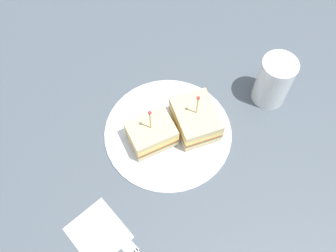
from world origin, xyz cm
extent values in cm
cube|color=#4C5660|center=(0.00, 0.00, -1.00)|extent=(103.96, 103.96, 2.00)
cylinder|color=white|center=(0.00, 0.00, 0.41)|extent=(26.19, 26.19, 0.82)
cube|color=beige|center=(1.14, -3.60, 1.40)|extent=(8.68, 10.10, 1.17)
cube|color=#478438|center=(1.14, -3.60, 2.19)|extent=(8.68, 10.10, 0.40)
cube|color=red|center=(1.14, -3.60, 2.64)|extent=(8.68, 10.10, 0.50)
cube|color=#F4D666|center=(1.14, -3.60, 3.66)|extent=(8.68, 10.10, 1.54)
cube|color=beige|center=(1.14, -3.60, 5.02)|extent=(8.68, 10.10, 1.17)
cylinder|color=tan|center=(1.14, -3.60, 8.07)|extent=(0.30, 0.30, 6.11)
sphere|color=red|center=(1.14, -3.60, 11.12)|extent=(0.70, 0.70, 0.70)
cube|color=beige|center=(-0.42, 5.65, 1.51)|extent=(10.70, 8.93, 1.39)
cube|color=#478438|center=(-0.42, 5.65, 2.41)|extent=(10.70, 8.93, 0.40)
cube|color=red|center=(-0.42, 5.65, 2.86)|extent=(10.70, 8.93, 0.50)
cube|color=#F4D666|center=(-0.42, 5.65, 3.84)|extent=(10.70, 8.93, 1.46)
cube|color=beige|center=(-0.42, 5.65, 5.26)|extent=(10.70, 8.93, 1.39)
cylinder|color=tan|center=(-0.42, 5.65, 8.18)|extent=(0.30, 0.30, 5.83)
sphere|color=red|center=(-0.42, 5.65, 11.09)|extent=(0.70, 0.70, 0.70)
cylinder|color=#B74C33|center=(-4.02, 23.19, 4.37)|extent=(6.33, 6.33, 8.74)
cylinder|color=white|center=(-4.02, 23.19, 5.63)|extent=(7.20, 7.20, 11.26)
cube|color=white|center=(17.20, -16.75, 0.07)|extent=(12.79, 12.41, 0.15)
cube|color=silver|center=(16.08, -14.93, 0.18)|extent=(6.54, 4.55, 0.35)
cube|color=silver|center=(20.70, -11.92, 0.18)|extent=(4.22, 3.81, 0.35)
cube|color=silver|center=(22.14, -10.10, 0.18)|extent=(1.77, 1.24, 0.35)
cube|color=silver|center=(18.31, -18.58, 0.18)|extent=(6.91, 4.39, 0.35)
camera|label=1|loc=(34.76, -7.83, 67.04)|focal=39.29mm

